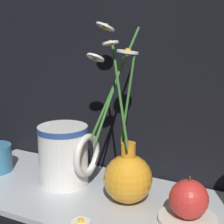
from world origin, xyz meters
The scene contains 7 objects.
ground_plane centered at (0.00, 0.00, 0.00)m, with size 6.00×6.00×0.00m, color black.
shelf centered at (0.00, 0.00, 0.01)m, with size 0.74×0.28×0.01m.
vase_with_flowers centered at (0.04, 0.01, 0.07)m, with size 0.16×0.15×0.36m.
ceramic_pitcher centered at (-0.12, 0.02, 0.08)m, with size 0.14×0.11×0.14m.
saucer_plate centered at (0.18, -0.01, 0.02)m, with size 0.11×0.11×0.01m.
orange_fruit centered at (0.18, -0.01, 0.06)m, with size 0.07×0.07×0.08m.
loose_daisy centered at (0.02, -0.11, 0.02)m, with size 0.12×0.04×0.01m.
Camera 1 is at (0.34, -0.62, 0.37)m, focal length 60.00 mm.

